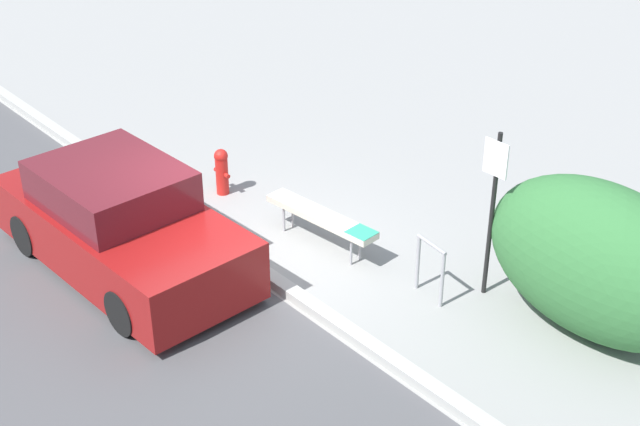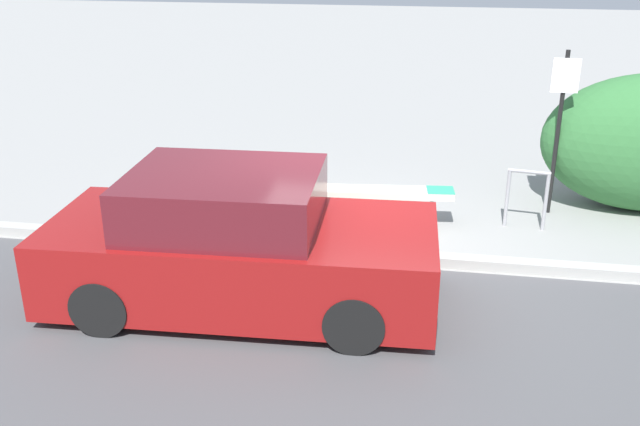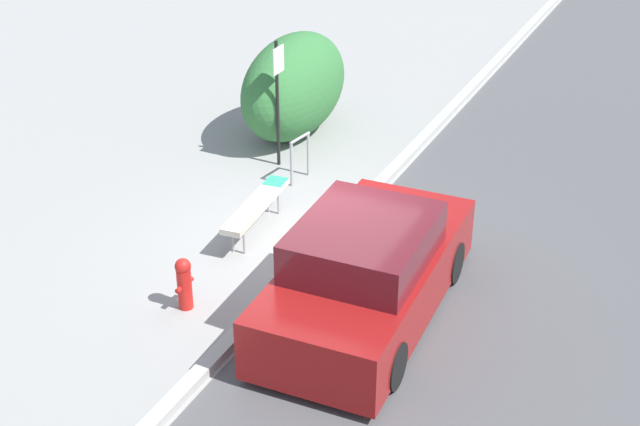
% 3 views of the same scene
% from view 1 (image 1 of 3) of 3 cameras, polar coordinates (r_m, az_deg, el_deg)
% --- Properties ---
extents(ground_plane, '(60.00, 60.00, 0.00)m').
position_cam_1_polar(ground_plane, '(12.39, -4.66, -3.39)').
color(ground_plane, gray).
extents(curb, '(60.00, 0.20, 0.13)m').
position_cam_1_polar(curb, '(12.35, -4.68, -3.14)').
color(curb, '#A8A8A3').
rests_on(curb, ground_plane).
extents(bench, '(1.92, 0.52, 0.53)m').
position_cam_1_polar(bench, '(12.58, 0.10, -0.26)').
color(bench, '#99999E').
rests_on(bench, ground_plane).
extents(bike_rack, '(0.55, 0.13, 0.83)m').
position_cam_1_polar(bike_rack, '(11.53, 7.08, -3.28)').
color(bike_rack, '#99999E').
rests_on(bike_rack, ground_plane).
extents(sign_post, '(0.36, 0.08, 2.30)m').
position_cam_1_polar(sign_post, '(11.29, 11.00, 0.81)').
color(sign_post, black).
rests_on(sign_post, ground_plane).
extents(fire_hydrant, '(0.36, 0.22, 0.77)m').
position_cam_1_polar(fire_hydrant, '(14.10, -6.31, 2.75)').
color(fire_hydrant, red).
rests_on(fire_hydrant, ground_plane).
extents(shrub_hedge, '(3.04, 1.55, 1.96)m').
position_cam_1_polar(shrub_hedge, '(11.13, 17.41, -2.95)').
color(shrub_hedge, '#337038').
rests_on(shrub_hedge, ground_plane).
extents(parked_car_near, '(4.14, 1.93, 1.48)m').
position_cam_1_polar(parked_car_near, '(12.29, -12.65, -0.71)').
color(parked_car_near, black).
rests_on(parked_car_near, ground_plane).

